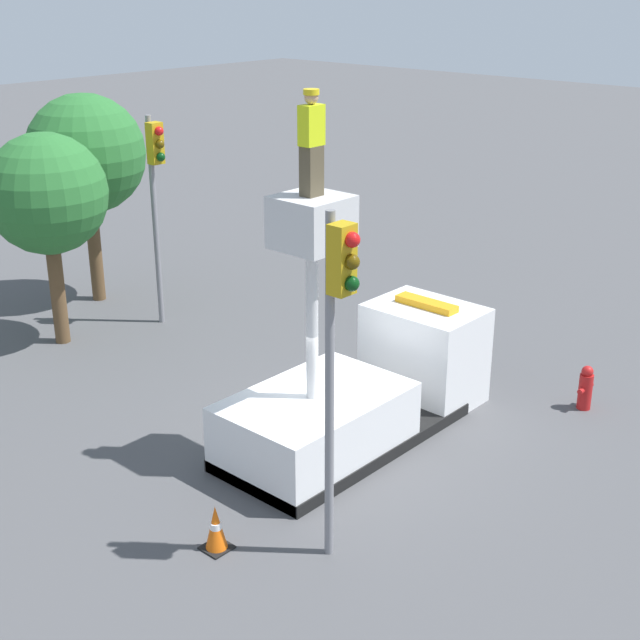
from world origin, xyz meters
name	(u,v)px	position (x,y,z in m)	size (l,w,h in m)	color
ground_plane	(344,441)	(0.00, 0.00, 0.00)	(120.00, 120.00, 0.00)	#4C4C4F
bucket_truck	(361,389)	(0.49, 0.00, 0.94)	(6.02, 2.34, 5.03)	black
worker	(311,143)	(-0.92, 0.00, 5.91)	(0.40, 0.26, 1.75)	brown
traffic_light_pole	(337,324)	(-2.89, -2.28, 3.90)	(0.34, 0.57, 5.52)	gray
traffic_light_across	(156,180)	(1.67, 7.57, 3.78)	(0.34, 0.57, 5.34)	gray
fire_hydrant	(586,388)	(4.42, -2.82, 0.47)	(0.53, 0.29, 0.97)	red
traffic_cone_rear	(216,529)	(-4.01, -0.76, 0.37)	(0.44, 0.44, 0.78)	black
tree_left_bg	(86,155)	(1.60, 10.41, 4.04)	(3.16, 3.16, 5.65)	brown
tree_right_bg	(47,195)	(-0.83, 8.46, 3.69)	(2.85, 2.85, 5.15)	brown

